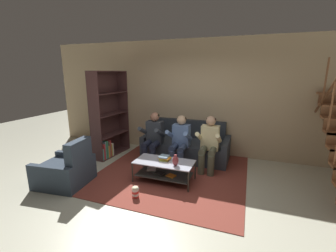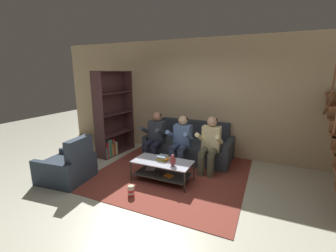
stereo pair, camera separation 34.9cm
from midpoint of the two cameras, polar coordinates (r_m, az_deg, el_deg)
ground at (r=4.09m, az=-4.78°, el=-17.33°), size 16.80×16.80×0.00m
back_partition at (r=5.87m, az=5.09°, el=7.17°), size 8.40×0.12×2.90m
couch at (r=5.65m, az=2.98°, el=-5.13°), size 2.07×1.00×0.88m
person_seated_left at (r=5.25m, az=-5.71°, el=-2.52°), size 0.50×0.58×1.18m
person_seated_middle at (r=5.01m, az=1.04°, el=-3.40°), size 0.50×0.58×1.15m
person_seated_right at (r=4.85m, az=8.39°, el=-3.97°), size 0.50×0.58×1.18m
coffee_table at (r=4.46m, az=-3.39°, el=-10.66°), size 1.14×0.56×0.41m
area_rug at (r=5.04m, az=-0.25°, el=-10.97°), size 3.00×3.35×0.01m
vase at (r=4.17m, az=-0.52°, el=-8.79°), size 0.12×0.12×0.21m
book_stack at (r=4.43m, az=-3.23°, el=-8.12°), size 0.25×0.18×0.09m
bookshelf at (r=5.91m, az=-16.90°, el=0.86°), size 0.43×1.14×2.13m
armchair at (r=4.83m, az=-26.37°, el=-10.10°), size 0.96×0.91×0.89m
popcorn_tub at (r=4.04m, az=-10.87°, el=-16.21°), size 0.11×0.11×0.21m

